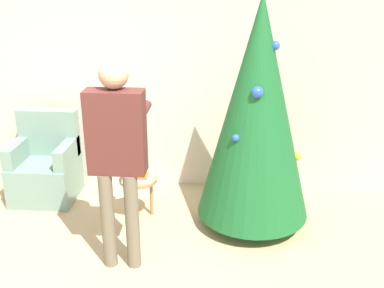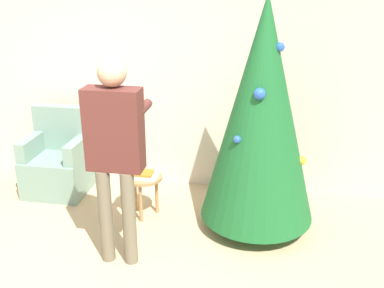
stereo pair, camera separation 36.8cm
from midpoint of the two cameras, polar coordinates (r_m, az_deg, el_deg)
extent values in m
cube|color=beige|center=(5.20, -3.62, 9.03)|extent=(8.00, 0.06, 2.70)
cylinder|color=brown|center=(4.72, 10.29, -9.40)|extent=(0.10, 0.10, 0.13)
cone|color=#195B28|center=(4.26, 11.29, 3.94)|extent=(1.12, 1.12, 2.15)
sphere|color=#2856B2|center=(4.09, 13.72, 11.85)|extent=(0.08, 0.08, 0.08)
sphere|color=#2856B2|center=(4.06, 8.35, 0.53)|extent=(0.07, 0.07, 0.07)
sphere|color=#2856B2|center=(3.98, 11.24, 6.23)|extent=(0.11, 0.11, 0.11)
sphere|color=gold|center=(4.41, 16.14, -2.07)|extent=(0.08, 0.08, 0.08)
cube|color=gray|center=(5.42, -14.78, -3.73)|extent=(0.68, 0.63, 0.45)
cube|color=gray|center=(5.44, -14.22, 2.01)|extent=(0.68, 0.14, 0.53)
cube|color=gray|center=(5.41, -17.82, -0.23)|extent=(0.12, 0.57, 0.23)
cube|color=gray|center=(5.18, -12.30, -0.63)|extent=(0.12, 0.57, 0.23)
cylinder|color=#6B604C|center=(4.00, -8.29, -9.14)|extent=(0.12, 0.12, 0.88)
cylinder|color=#6B604C|center=(3.94, -5.32, -9.47)|extent=(0.12, 0.12, 0.88)
cube|color=#562823|center=(3.69, -7.08, 1.76)|extent=(0.47, 0.20, 0.70)
sphere|color=tan|center=(3.59, -7.26, 8.99)|extent=(0.24, 0.24, 0.24)
cylinder|color=#562823|center=(3.88, -9.22, 4.79)|extent=(0.08, 0.30, 0.08)
cylinder|color=#562823|center=(3.77, -3.43, 4.54)|extent=(0.08, 0.30, 0.08)
cube|color=white|center=(3.94, -2.80, 5.33)|extent=(0.04, 0.14, 0.04)
cylinder|color=#A37547|center=(4.66, -3.95, -4.30)|extent=(0.39, 0.39, 0.03)
cylinder|color=#A37547|center=(4.65, -4.27, -7.54)|extent=(0.04, 0.04, 0.42)
cylinder|color=#A37547|center=(4.80, -2.31, -6.52)|extent=(0.04, 0.04, 0.42)
cylinder|color=#A37547|center=(4.85, -5.05, -6.27)|extent=(0.04, 0.04, 0.42)
cube|color=silver|center=(4.65, -3.95, -4.03)|extent=(0.31, 0.25, 0.02)
cube|color=orange|center=(4.64, -3.96, -3.78)|extent=(0.20, 0.15, 0.02)
camera|label=1|loc=(0.18, -87.34, 1.03)|focal=42.00mm
camera|label=2|loc=(0.18, 92.66, -1.03)|focal=42.00mm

